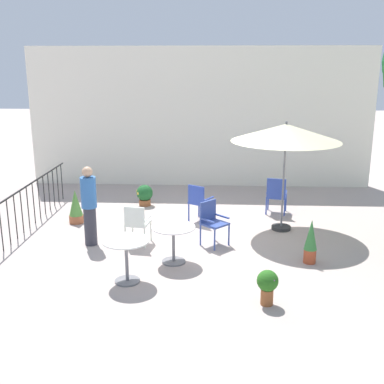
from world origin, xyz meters
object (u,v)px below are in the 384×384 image
at_px(cafe_table_0, 173,237).
at_px(potted_plant_3, 268,284).
at_px(patio_chair_2, 199,200).
at_px(patio_chair_3, 276,194).
at_px(patio_umbrella_0, 286,133).
at_px(standing_person, 89,205).
at_px(potted_plant_0, 311,241).
at_px(potted_plant_2, 145,194).
at_px(patio_chair_1, 137,222).
at_px(cafe_table_1, 126,253).
at_px(patio_chair_0, 212,220).
at_px(potted_plant_1, 76,207).

distance_m(cafe_table_0, potted_plant_3, 2.27).
bearing_deg(patio_chair_2, patio_chair_3, 20.36).
bearing_deg(cafe_table_0, patio_umbrella_0, 40.86).
bearing_deg(standing_person, potted_plant_3, -35.01).
distance_m(cafe_table_0, potted_plant_0, 2.61).
height_order(patio_chair_3, potted_plant_2, patio_chair_3).
bearing_deg(patio_chair_1, standing_person, -178.88).
bearing_deg(potted_plant_3, patio_chair_3, 81.65).
distance_m(cafe_table_1, standing_person, 2.07).
distance_m(cafe_table_0, potted_plant_2, 3.91).
distance_m(patio_chair_2, potted_plant_3, 4.22).
distance_m(potted_plant_2, standing_person, 3.04).
relative_size(patio_umbrella_0, potted_plant_0, 2.86).
xyz_separation_m(cafe_table_0, potted_plant_2, (-1.12, 3.74, -0.20)).
distance_m(patio_chair_0, potted_plant_0, 2.08).
xyz_separation_m(patio_chair_3, potted_plant_3, (-0.70, -4.75, -0.18)).
bearing_deg(cafe_table_0, standing_person, 155.29).
xyz_separation_m(patio_umbrella_0, patio_chair_3, (0.01, 1.17, -1.69)).
height_order(potted_plant_1, standing_person, standing_person).
distance_m(patio_umbrella_0, potted_plant_2, 4.30).
height_order(cafe_table_1, potted_plant_3, cafe_table_1).
bearing_deg(patio_chair_0, patio_chair_1, -175.59).
bearing_deg(patio_chair_1, patio_umbrella_0, 19.86).
bearing_deg(patio_chair_1, patio_chair_0, 4.41).
height_order(cafe_table_1, potted_plant_1, potted_plant_1).
bearing_deg(patio_chair_2, patio_chair_1, -127.95).
bearing_deg(potted_plant_0, cafe_table_1, -163.42).
bearing_deg(patio_chair_0, potted_plant_3, -70.56).
bearing_deg(patio_chair_0, potted_plant_1, 159.35).
bearing_deg(cafe_table_1, patio_chair_1, 93.55).
distance_m(patio_chair_1, patio_chair_3, 3.92).
relative_size(cafe_table_0, cafe_table_1, 1.03).
xyz_separation_m(patio_chair_3, potted_plant_0, (0.29, -3.06, -0.09)).
distance_m(patio_chair_2, standing_person, 2.77).
xyz_separation_m(patio_umbrella_0, standing_person, (-4.14, -1.16, -1.36)).
xyz_separation_m(patio_umbrella_0, cafe_table_0, (-2.31, -2.00, -1.72)).
bearing_deg(potted_plant_0, cafe_table_0, -177.60).
height_order(cafe_table_1, patio_chair_1, patio_chair_1).
distance_m(potted_plant_1, standing_person, 1.62).
distance_m(cafe_table_1, potted_plant_2, 4.65).
relative_size(cafe_table_0, potted_plant_2, 1.46).
bearing_deg(patio_chair_0, patio_umbrella_0, 32.69).
distance_m(cafe_table_0, standing_person, 2.04).
bearing_deg(patio_chair_2, potted_plant_0, -46.76).
height_order(patio_chair_1, potted_plant_0, patio_chair_1).
relative_size(cafe_table_0, potted_plant_1, 1.02).
bearing_deg(potted_plant_0, patio_chair_0, 155.21).
height_order(patio_umbrella_0, standing_person, patio_umbrella_0).
xyz_separation_m(potted_plant_2, standing_person, (-0.71, -2.90, 0.56)).
relative_size(patio_umbrella_0, standing_person, 1.48).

